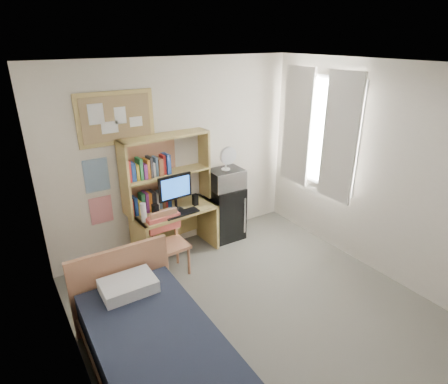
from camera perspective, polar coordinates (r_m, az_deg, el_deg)
floor at (r=4.27m, az=6.91°, el=-19.31°), size 3.60×4.20×0.02m
ceiling at (r=3.18m, az=9.22°, el=18.21°), size 3.60×4.20×0.02m
wall_back at (r=5.18m, az=-7.20°, el=5.34°), size 3.60×0.04×2.60m
wall_left at (r=2.85m, az=-21.69°, el=-11.71°), size 0.04×4.20×2.60m
wall_right at (r=4.82m, az=24.54°, el=2.05°), size 0.04×4.20×2.60m
window_unit at (r=5.40m, az=14.24°, el=8.84°), size 0.10×1.40×1.70m
curtain_left at (r=5.12m, az=17.22°, el=7.78°), size 0.04×0.55×1.70m
curtain_right at (r=5.65m, az=11.09°, el=9.72°), size 0.04×0.55×1.70m
bulletin_board at (r=4.75m, az=-16.12°, el=10.76°), size 0.94×0.03×0.64m
poster_wave at (r=4.85m, az=-18.88°, el=2.40°), size 0.30×0.01×0.42m
poster_japan at (r=5.02m, az=-18.20°, el=-2.62°), size 0.28×0.01×0.36m
desk at (r=5.22m, az=-7.42°, el=-5.98°), size 1.13×0.62×0.69m
desk_chair at (r=4.79m, az=-7.98°, el=-7.93°), size 0.43×0.43×0.82m
mini_fridge at (r=5.58m, az=0.15°, el=-3.10°), size 0.48×0.48×0.80m
bed at (r=3.52m, az=-9.49°, el=-24.51°), size 1.00×1.98×0.54m
hutch at (r=5.00m, az=-8.74°, el=3.11°), size 1.22×0.38×0.98m
monitor at (r=4.92m, az=-7.42°, el=-0.21°), size 0.47×0.07×0.50m
keyboard at (r=4.90m, az=-6.47°, el=-3.27°), size 0.48×0.18×0.02m
speaker_left at (r=4.86m, az=-10.40°, el=-2.79°), size 0.08×0.08×0.17m
speaker_right at (r=5.12m, az=-4.40°, el=-1.17°), size 0.07×0.07×0.16m
water_bottle at (r=4.74m, az=-12.16°, el=-3.07°), size 0.08×0.08×0.25m
hoodie at (r=4.84m, az=-9.24°, el=-4.61°), size 0.44×0.15×0.21m
microwave at (r=5.35m, az=0.27°, el=2.03°), size 0.48×0.37×0.28m
desk_fan at (r=5.26m, az=0.27°, el=5.01°), size 0.25×0.25×0.31m
pillow at (r=3.84m, az=-14.37°, el=-13.66°), size 0.52×0.36×0.12m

